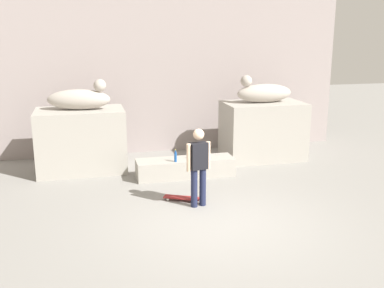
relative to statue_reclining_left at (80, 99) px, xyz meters
name	(u,v)px	position (x,y,z in m)	size (l,w,h in m)	color
ground_plane	(220,225)	(2.50, -4.15, -1.92)	(40.00, 40.00, 0.00)	gray
facade_wall	(164,46)	(2.50, 1.79, 1.23)	(10.88, 0.60, 6.31)	gray
pedestal_left	(81,141)	(-0.04, 0.01, -1.10)	(2.25, 1.40, 1.64)	#A39E93
pedestal_right	(263,131)	(5.03, 0.01, -1.10)	(2.25, 1.40, 1.64)	#A39E93
statue_reclining_left	(80,99)	(0.00, 0.00, 0.00)	(1.68, 0.85, 0.78)	#B1A79C
statue_reclining_right	(263,92)	(5.00, 0.01, 0.00)	(1.61, 0.58, 0.78)	#B1A79C
ledge_block	(185,168)	(2.50, -1.11, -1.69)	(2.48, 0.70, 0.46)	#A39E93
skater	(199,164)	(2.32, -3.13, -1.00)	(0.53, 0.27, 1.67)	#1E233F
skateboard	(182,198)	(2.05, -2.75, -1.86)	(0.80, 0.54, 0.08)	maroon
bottle_blue	(175,157)	(2.21, -1.30, -1.33)	(0.07, 0.07, 0.31)	#194C99
bottle_green	(197,154)	(2.78, -1.23, -1.33)	(0.06, 0.06, 0.32)	#1E722D
bottle_clear	(205,151)	(3.06, -0.94, -1.33)	(0.07, 0.07, 0.31)	silver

